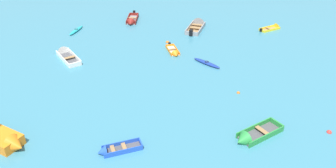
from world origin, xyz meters
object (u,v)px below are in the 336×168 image
rowboat_green_near_right (250,137)px  rowboat_blue_cluster_inner (112,150)px  kayak_deep_blue_outer_left (207,63)px  mooring_buoy_outer_edge (238,93)px  rowboat_grey_distant_center (198,25)px  mooring_buoy_central (329,132)px  rowboat_maroon_cluster_outer (132,21)px  rowboat_yellow_near_camera (274,28)px  mooring_buoy_between_boats_right (168,42)px  rowboat_white_midfield_left (65,54)px  kayak_turquoise_back_row_right (76,30)px  rowboat_orange_back_row_left (174,53)px

rowboat_green_near_right → rowboat_blue_cluster_inner: (-9.53, -0.05, -0.04)m
rowboat_green_near_right → kayak_deep_blue_outer_left: bearing=91.7°
mooring_buoy_outer_edge → rowboat_green_near_right: bearing=-100.2°
rowboat_grey_distant_center → mooring_buoy_central: bearing=-76.7°
rowboat_maroon_cluster_outer → rowboat_green_near_right: bearing=-73.6°
rowboat_yellow_near_camera → mooring_buoy_between_boats_right: size_ratio=7.80×
rowboat_white_midfield_left → mooring_buoy_between_boats_right: rowboat_white_midfield_left is taller
rowboat_grey_distant_center → rowboat_white_midfield_left: rowboat_grey_distant_center is taller
kayak_deep_blue_outer_left → mooring_buoy_outer_edge: kayak_deep_blue_outer_left is taller
rowboat_grey_distant_center → kayak_deep_blue_outer_left: bearing=-96.7°
kayak_turquoise_back_row_right → rowboat_yellow_near_camera: (23.62, -2.29, -0.02)m
mooring_buoy_between_boats_right → rowboat_yellow_near_camera: bearing=10.2°
kayak_turquoise_back_row_right → rowboat_grey_distant_center: 14.56m
kayak_turquoise_back_row_right → rowboat_green_near_right: bearing=-58.1°
rowboat_blue_cluster_inner → rowboat_yellow_near_camera: bearing=45.6°
rowboat_maroon_cluster_outer → rowboat_yellow_near_camera: rowboat_maroon_cluster_outer is taller
mooring_buoy_central → kayak_turquoise_back_row_right: bearing=131.6°
rowboat_green_near_right → rowboat_white_midfield_left: (-14.31, 15.52, -0.00)m
kayak_turquoise_back_row_right → rowboat_blue_cluster_inner: bearing=-79.2°
rowboat_white_midfield_left → rowboat_yellow_near_camera: size_ratio=1.42×
rowboat_yellow_near_camera → rowboat_maroon_cluster_outer: bearing=165.8°
rowboat_yellow_near_camera → mooring_buoy_between_boats_right: 13.54m
rowboat_blue_cluster_inner → mooring_buoy_between_boats_right: rowboat_blue_cluster_inner is taller
mooring_buoy_central → mooring_buoy_outer_edge: size_ratio=1.29×
rowboat_blue_cluster_inner → mooring_buoy_outer_edge: rowboat_blue_cluster_inner is taller
rowboat_grey_distant_center → mooring_buoy_central: (5.10, -21.58, -0.23)m
rowboat_yellow_near_camera → mooring_buoy_central: bearing=-101.3°
rowboat_green_near_right → rowboat_orange_back_row_left: rowboat_green_near_right is taller
rowboat_white_midfield_left → mooring_buoy_central: rowboat_white_midfield_left is taller
rowboat_yellow_near_camera → mooring_buoy_outer_edge: (-8.79, -13.72, -0.12)m
kayak_deep_blue_outer_left → rowboat_white_midfield_left: bearing=164.5°
kayak_deep_blue_outer_left → rowboat_green_near_right: (0.35, -11.65, 0.06)m
rowboat_maroon_cluster_outer → mooring_buoy_outer_edge: 19.80m
rowboat_grey_distant_center → rowboat_orange_back_row_left: size_ratio=1.49×
rowboat_maroon_cluster_outer → mooring_buoy_outer_edge: rowboat_maroon_cluster_outer is taller
kayak_deep_blue_outer_left → mooring_buoy_outer_edge: (1.44, -5.57, -0.14)m
kayak_deep_blue_outer_left → mooring_buoy_central: bearing=-61.7°
mooring_buoy_outer_edge → rowboat_white_midfield_left: bearing=148.5°
rowboat_green_near_right → mooring_buoy_central: rowboat_green_near_right is taller
rowboat_orange_back_row_left → mooring_buoy_outer_edge: rowboat_orange_back_row_left is taller
rowboat_grey_distant_center → mooring_buoy_outer_edge: size_ratio=15.82×
rowboat_green_near_right → rowboat_yellow_near_camera: bearing=63.5°
kayak_turquoise_back_row_right → rowboat_orange_back_row_left: 13.10m
rowboat_blue_cluster_inner → rowboat_green_near_right: bearing=0.3°
rowboat_blue_cluster_inner → mooring_buoy_outer_edge: 12.26m
rowboat_blue_cluster_inner → mooring_buoy_between_boats_right: (6.08, 17.44, -0.16)m
rowboat_orange_back_row_left → mooring_buoy_outer_edge: 9.32m
rowboat_blue_cluster_inner → kayak_deep_blue_outer_left: bearing=51.9°
rowboat_blue_cluster_inner → mooring_buoy_between_boats_right: bearing=70.8°
rowboat_orange_back_row_left → mooring_buoy_outer_edge: size_ratio=10.65×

